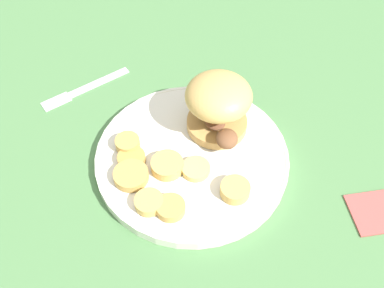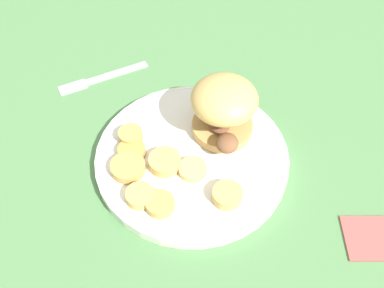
% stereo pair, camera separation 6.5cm
% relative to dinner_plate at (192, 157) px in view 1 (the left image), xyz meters
% --- Properties ---
extents(ground_plane, '(4.00, 4.00, 0.00)m').
position_rel_dinner_plate_xyz_m(ground_plane, '(0.00, 0.00, -0.01)').
color(ground_plane, '#4C7A47').
extents(dinner_plate, '(0.30, 0.30, 0.02)m').
position_rel_dinner_plate_xyz_m(dinner_plate, '(0.00, 0.00, 0.00)').
color(dinner_plate, white).
rests_on(dinner_plate, ground_plane).
extents(sandwich, '(0.14, 0.10, 0.10)m').
position_rel_dinner_plate_xyz_m(sandwich, '(-0.06, 0.03, 0.06)').
color(sandwich, tan).
rests_on(sandwich, dinner_plate).
extents(potato_round_0, '(0.04, 0.04, 0.02)m').
position_rel_dinner_plate_xyz_m(potato_round_0, '(0.06, 0.07, 0.02)').
color(potato_round_0, tan).
rests_on(potato_round_0, dinner_plate).
extents(potato_round_1, '(0.04, 0.04, 0.01)m').
position_rel_dinner_plate_xyz_m(potato_round_1, '(0.03, 0.01, 0.01)').
color(potato_round_1, '#DBB766').
rests_on(potato_round_1, dinner_plate).
extents(potato_round_2, '(0.04, 0.04, 0.01)m').
position_rel_dinner_plate_xyz_m(potato_round_2, '(0.03, -0.09, 0.01)').
color(potato_round_2, '#BC8942').
rests_on(potato_round_2, dinner_plate).
extents(potato_round_3, '(0.05, 0.05, 0.02)m').
position_rel_dinner_plate_xyz_m(potato_round_3, '(0.03, -0.03, 0.02)').
color(potato_round_3, tan).
rests_on(potato_round_3, dinner_plate).
extents(potato_round_4, '(0.04, 0.04, 0.01)m').
position_rel_dinner_plate_xyz_m(potato_round_4, '(0.10, -0.02, 0.02)').
color(potato_round_4, tan).
rests_on(potato_round_4, dinner_plate).
extents(potato_round_5, '(0.04, 0.04, 0.02)m').
position_rel_dinner_plate_xyz_m(potato_round_5, '(0.00, -0.10, 0.02)').
color(potato_round_5, tan).
rests_on(potato_round_5, dinner_plate).
extents(potato_round_6, '(0.04, 0.04, 0.01)m').
position_rel_dinner_plate_xyz_m(potato_round_6, '(0.10, -0.05, 0.02)').
color(potato_round_6, tan).
rests_on(potato_round_6, dinner_plate).
extents(potato_round_7, '(0.05, 0.05, 0.01)m').
position_rel_dinner_plate_xyz_m(potato_round_7, '(0.06, -0.08, 0.02)').
color(potato_round_7, tan).
rests_on(potato_round_7, dinner_plate).
extents(fork, '(0.13, 0.14, 0.00)m').
position_rel_dinner_plate_xyz_m(fork, '(-0.13, -0.21, -0.01)').
color(fork, silver).
rests_on(fork, ground_plane).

